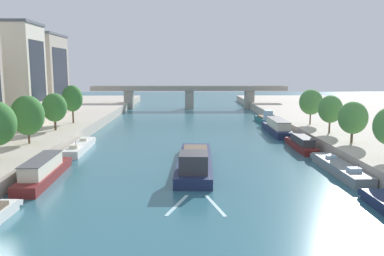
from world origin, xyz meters
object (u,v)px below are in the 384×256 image
at_px(tree_right_end_of_row, 311,102).
at_px(moored_boat_right_end, 339,168).
at_px(tree_left_second, 72,98).
at_px(moored_boat_right_far, 277,127).
at_px(moored_boat_right_near, 301,143).
at_px(tree_left_distant, 28,115).
at_px(bridge_far, 189,94).
at_px(moored_boat_left_upstream, 80,147).
at_px(tree_right_nearest, 330,109).
at_px(tree_left_past_mid, 54,107).
at_px(tree_right_distant, 353,118).
at_px(moored_boat_right_downstream, 265,119).
at_px(barge_midriver, 195,161).
at_px(moored_boat_left_lone, 44,171).

bearing_deg(tree_right_end_of_row, moored_boat_right_end, -100.52).
height_order(moored_boat_right_end, tree_left_second, tree_left_second).
bearing_deg(moored_boat_right_far, moored_boat_right_near, -88.88).
bearing_deg(moored_boat_right_far, tree_right_end_of_row, -15.13).
height_order(tree_left_second, tree_right_end_of_row, tree_left_second).
height_order(tree_left_distant, bridge_far, tree_left_distant).
xyz_separation_m(moored_boat_left_upstream, moored_boat_right_far, (35.16, 15.93, 0.63)).
bearing_deg(tree_left_second, tree_right_nearest, -15.52).
height_order(moored_boat_right_far, tree_left_past_mid, tree_left_past_mid).
height_order(moored_boat_right_near, tree_right_distant, tree_right_distant).
bearing_deg(tree_left_distant, bridge_far, 71.24).
height_order(moored_boat_right_downstream, tree_left_past_mid, tree_left_past_mid).
bearing_deg(moored_boat_right_near, moored_boat_right_end, -88.05).
bearing_deg(tree_right_nearest, moored_boat_right_far, 116.28).
bearing_deg(moored_boat_right_near, tree_right_end_of_row, 67.34).
bearing_deg(moored_boat_right_downstream, moored_boat_left_upstream, -138.93).
bearing_deg(tree_right_end_of_row, moored_boat_right_far, 164.87).
relative_size(tree_right_end_of_row, bridge_far, 0.11).
height_order(tree_right_nearest, bridge_far, tree_right_nearest).
xyz_separation_m(barge_midriver, tree_left_second, (-23.79, 28.60, 6.01)).
bearing_deg(bridge_far, moored_boat_left_lone, -102.10).
distance_m(moored_boat_left_lone, moored_boat_right_end, 35.79).
distance_m(moored_boat_right_end, bridge_far, 81.93).
height_order(moored_boat_right_far, tree_left_distant, tree_left_distant).
height_order(moored_boat_left_upstream, tree_left_past_mid, tree_left_past_mid).
xyz_separation_m(moored_boat_left_lone, tree_left_second, (-6.09, 33.52, 5.87)).
bearing_deg(barge_midriver, moored_boat_right_far, 58.17).
distance_m(barge_midriver, tree_right_end_of_row, 35.36).
relative_size(moored_boat_left_upstream, tree_left_distant, 1.91).
relative_size(tree_left_past_mid, tree_right_nearest, 1.02).
distance_m(barge_midriver, moored_boat_left_lone, 18.37).
distance_m(moored_boat_left_upstream, bridge_far, 68.21).
xyz_separation_m(barge_midriver, tree_left_past_mid, (-24.27, 19.31, 5.12)).
height_order(moored_boat_left_upstream, moored_boat_right_far, moored_boat_right_far).
distance_m(moored_boat_left_upstream, tree_right_end_of_row, 44.03).
height_order(moored_boat_left_upstream, tree_left_second, tree_left_second).
bearing_deg(tree_left_past_mid, moored_boat_left_upstream, -50.08).
distance_m(barge_midriver, tree_right_nearest, 28.40).
height_order(moored_boat_right_end, moored_boat_right_far, moored_boat_right_far).
relative_size(tree_left_past_mid, tree_right_end_of_row, 0.96).
height_order(tree_right_distant, tree_right_nearest, tree_right_nearest).
relative_size(moored_boat_left_upstream, bridge_far, 0.21).
bearing_deg(moored_boat_right_end, tree_right_end_of_row, 79.48).
bearing_deg(moored_boat_left_upstream, barge_midriver, -33.24).
xyz_separation_m(moored_boat_right_near, tree_right_distant, (5.71, -5.60, 4.88)).
relative_size(moored_boat_left_upstream, tree_left_second, 1.77).
bearing_deg(moored_boat_right_far, moored_boat_left_upstream, -155.62).
xyz_separation_m(moored_boat_right_end, moored_boat_right_downstream, (-0.23, 45.26, 0.32)).
xyz_separation_m(moored_boat_right_near, tree_right_nearest, (5.70, 3.32, 5.21)).
bearing_deg(tree_left_distant, moored_boat_right_near, 7.32).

